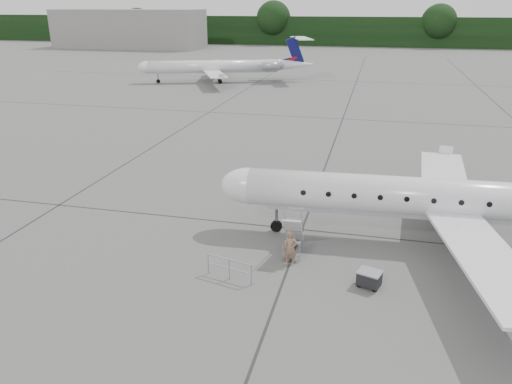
% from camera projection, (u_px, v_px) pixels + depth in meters
% --- Properties ---
extents(ground, '(320.00, 320.00, 0.00)m').
position_uv_depth(ground, '(421.00, 276.00, 22.50)').
color(ground, slate).
rests_on(ground, ground).
extents(treeline, '(260.00, 4.00, 8.00)m').
position_uv_depth(treeline, '(392.00, 32.00, 139.22)').
color(treeline, black).
rests_on(treeline, ground).
extents(terminal_building, '(40.00, 14.00, 10.00)m').
position_uv_depth(terminal_building, '(129.00, 29.00, 136.11)').
color(terminal_building, slate).
rests_on(terminal_building, ground).
extents(main_regional_jet, '(28.13, 21.02, 6.93)m').
position_uv_depth(main_regional_jet, '(463.00, 181.00, 24.16)').
color(main_regional_jet, silver).
rests_on(main_regional_jet, ground).
extents(airstair, '(0.98, 2.35, 2.17)m').
position_uv_depth(airstair, '(294.00, 232.00, 24.34)').
color(airstair, silver).
rests_on(airstair, ground).
extents(passenger, '(0.62, 0.41, 1.68)m').
position_uv_depth(passenger, '(290.00, 248.00, 23.22)').
color(passenger, '#835D47').
rests_on(passenger, ground).
extents(safety_railing, '(2.16, 0.60, 1.00)m').
position_uv_depth(safety_railing, '(229.00, 269.00, 22.06)').
color(safety_railing, '#96999E').
rests_on(safety_railing, ground).
extents(baggage_cart, '(1.12, 1.01, 0.81)m').
position_uv_depth(baggage_cart, '(369.00, 278.00, 21.51)').
color(baggage_cart, black).
rests_on(baggage_cart, ground).
extents(bg_regional_left, '(30.12, 25.74, 6.69)m').
position_uv_depth(bg_regional_left, '(213.00, 60.00, 76.40)').
color(bg_regional_left, silver).
rests_on(bg_regional_left, ground).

